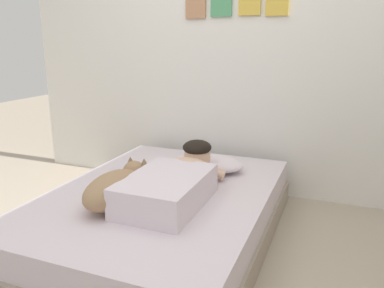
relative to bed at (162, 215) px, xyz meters
name	(u,v)px	position (x,y,z in m)	size (l,w,h in m)	color
back_wall	(236,44)	(0.17, 1.10, 1.08)	(3.96, 0.12, 2.50)	silver
bed	(162,215)	(0.00, 0.00, 0.00)	(1.37, 1.90, 0.34)	gray
pillow	(208,163)	(0.15, 0.50, 0.23)	(0.52, 0.32, 0.11)	silver
person_lying	(176,180)	(0.12, -0.04, 0.28)	(0.43, 0.92, 0.27)	silver
dog	(117,187)	(-0.15, -0.28, 0.28)	(0.26, 0.57, 0.21)	#9E7A56
coffee_cup	(214,167)	(0.20, 0.47, 0.21)	(0.12, 0.09, 0.07)	teal
cell_phone	(168,221)	(0.23, -0.38, 0.18)	(0.07, 0.14, 0.01)	black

